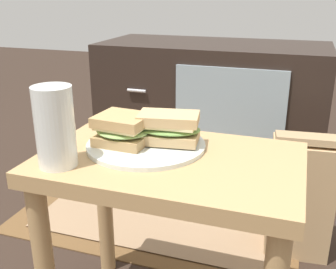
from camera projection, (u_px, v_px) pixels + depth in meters
side_table at (170, 194)px, 0.89m from camera, size 0.56×0.36×0.46m
tv_cabinet at (212, 109)px, 1.80m from camera, size 0.96×0.46×0.58m
area_rug at (163, 207)px, 1.55m from camera, size 1.02×0.69×0.01m
plate at (146, 145)px, 0.91m from camera, size 0.27×0.27×0.01m
sandwich_front at (123, 129)px, 0.90m from camera, size 0.13×0.11×0.07m
sandwich_back at (169, 128)px, 0.90m from camera, size 0.15×0.11×0.07m
beer_glass at (55, 128)px, 0.79m from camera, size 0.08×0.08×0.16m
paper_bag at (300, 195)px, 1.24m from camera, size 0.20×0.15×0.40m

